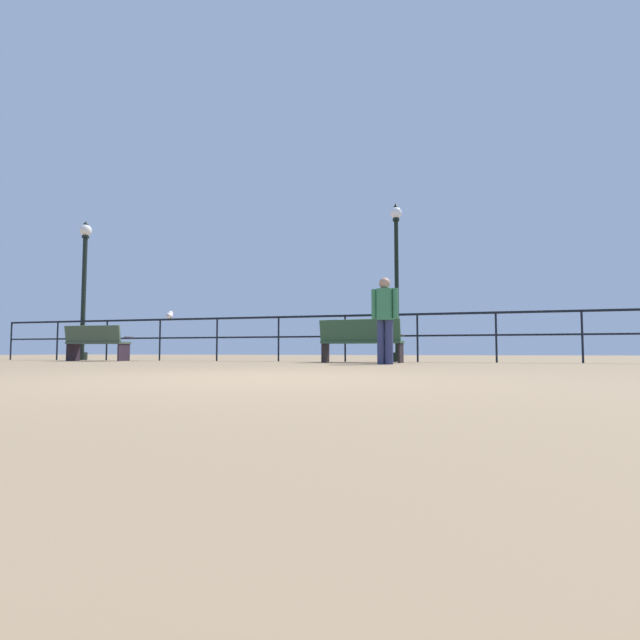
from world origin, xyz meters
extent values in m
plane|color=#876E4F|center=(0.00, 0.00, 0.00)|extent=(60.00, 60.00, 0.00)
cube|color=black|center=(0.00, 7.18, 1.09)|extent=(21.92, 0.05, 0.05)
cube|color=black|center=(0.00, 7.18, 0.60)|extent=(21.92, 0.04, 0.04)
cylinder|color=black|center=(-10.96, 7.18, 0.54)|extent=(0.04, 0.04, 1.09)
cylinder|color=black|center=(-9.27, 7.18, 0.54)|extent=(0.04, 0.04, 1.09)
cylinder|color=black|center=(-7.59, 7.18, 0.54)|extent=(0.04, 0.04, 1.09)
cylinder|color=black|center=(-5.90, 7.18, 0.54)|extent=(0.04, 0.04, 1.09)
cylinder|color=black|center=(-4.22, 7.18, 0.54)|extent=(0.04, 0.04, 1.09)
cylinder|color=black|center=(-2.53, 7.18, 0.54)|extent=(0.04, 0.04, 1.09)
cylinder|color=black|center=(-0.84, 7.18, 0.54)|extent=(0.04, 0.04, 1.09)
cylinder|color=black|center=(0.84, 7.18, 0.54)|extent=(0.04, 0.04, 1.09)
cylinder|color=black|center=(2.53, 7.18, 0.54)|extent=(0.04, 0.04, 1.09)
cylinder|color=black|center=(4.22, 7.18, 0.54)|extent=(0.04, 0.04, 1.09)
cube|color=#384A37|center=(-7.13, 6.33, 0.46)|extent=(1.59, 0.62, 0.05)
cube|color=#384A37|center=(-7.12, 6.10, 0.68)|extent=(1.56, 0.23, 0.44)
cube|color=black|center=(-6.40, 6.38, 0.23)|extent=(0.07, 0.47, 0.46)
cube|color=black|center=(-6.41, 6.59, 0.60)|extent=(0.06, 0.36, 0.04)
cube|color=black|center=(-7.87, 6.29, 0.23)|extent=(0.07, 0.47, 0.46)
cube|color=black|center=(-7.88, 6.49, 0.60)|extent=(0.06, 0.36, 0.04)
cube|color=#2D4E33|center=(-0.27, 6.33, 0.44)|extent=(1.80, 0.60, 0.05)
cube|color=#2D4E33|center=(-0.29, 6.13, 0.68)|extent=(1.78, 0.28, 0.49)
cube|color=black|center=(0.57, 6.26, 0.22)|extent=(0.07, 0.41, 0.44)
cube|color=black|center=(0.59, 6.44, 0.58)|extent=(0.06, 0.32, 0.04)
cube|color=black|center=(-1.11, 6.40, 0.22)|extent=(0.07, 0.41, 0.44)
cube|color=black|center=(-1.10, 6.58, 0.58)|extent=(0.06, 0.32, 0.04)
cylinder|color=black|center=(-8.57, 7.35, 0.11)|extent=(0.30, 0.30, 0.22)
cylinder|color=black|center=(-8.57, 7.35, 1.87)|extent=(0.13, 0.13, 3.29)
cylinder|color=black|center=(-8.57, 7.35, 3.54)|extent=(0.20, 0.20, 0.06)
sphere|color=silver|center=(-8.57, 7.35, 3.74)|extent=(0.33, 0.33, 0.33)
cone|color=black|center=(-8.57, 7.35, 3.95)|extent=(0.15, 0.15, 0.10)
cylinder|color=black|center=(0.36, 7.35, 0.11)|extent=(0.23, 0.23, 0.22)
cylinder|color=black|center=(0.36, 7.35, 1.77)|extent=(0.10, 0.10, 3.11)
cylinder|color=black|center=(0.36, 7.35, 3.36)|extent=(0.16, 0.16, 0.06)
sphere|color=white|center=(0.36, 7.35, 3.52)|extent=(0.27, 0.27, 0.27)
cone|color=black|center=(0.36, 7.35, 3.71)|extent=(0.12, 0.12, 0.10)
cylinder|color=navy|center=(0.35, 5.07, 0.41)|extent=(0.15, 0.15, 0.83)
cylinder|color=navy|center=(0.51, 5.04, 0.41)|extent=(0.15, 0.15, 0.83)
cylinder|color=#34764D|center=(0.43, 5.06, 1.12)|extent=(0.31, 0.31, 0.60)
cylinder|color=#34764D|center=(0.22, 5.09, 1.14)|extent=(0.11, 0.11, 0.56)
cylinder|color=#34764D|center=(0.63, 5.02, 1.14)|extent=(0.11, 0.11, 0.56)
sphere|color=tan|center=(0.43, 5.06, 1.53)|extent=(0.21, 0.21, 0.21)
ellipsoid|color=white|center=(-5.62, 7.18, 1.19)|extent=(0.27, 0.33, 0.16)
ellipsoid|color=gray|center=(-5.62, 7.18, 1.21)|extent=(0.22, 0.29, 0.05)
sphere|color=white|center=(-5.67, 7.30, 1.26)|extent=(0.13, 0.13, 0.13)
cone|color=gold|center=(-5.70, 7.38, 1.26)|extent=(0.07, 0.07, 0.05)
cube|color=gray|center=(-5.56, 7.04, 1.20)|extent=(0.10, 0.12, 0.02)
camera|label=1|loc=(1.82, -4.06, 0.24)|focal=27.37mm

